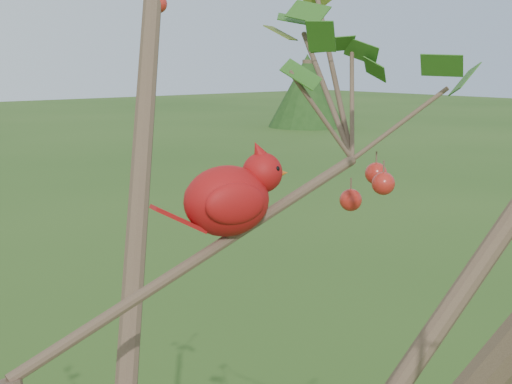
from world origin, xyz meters
TOP-DOWN VIEW (x-y plane):
  - crabapple_tree at (0.03, -0.02)m, footprint 2.35×2.05m
  - cardinal at (0.30, 0.07)m, footprint 0.23×0.13m

SIDE VIEW (x-z plane):
  - crabapple_tree at x=0.03m, z-range 0.65..3.60m
  - cardinal at x=0.30m, z-range 2.08..2.24m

